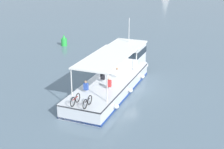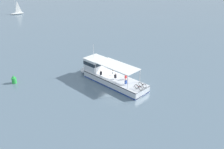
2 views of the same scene
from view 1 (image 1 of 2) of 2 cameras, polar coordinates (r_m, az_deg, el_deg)
The scene contains 3 objects.
ground_plane at distance 27.52m, azimuth 1.92°, elevation -2.07°, with size 400.00×400.00×0.00m, color slate.
ferry_main at distance 27.16m, azimuth 0.80°, elevation -0.07°, with size 7.78×12.91×5.32m.
channel_buoy at distance 40.16m, azimuth -8.50°, elevation 5.86°, with size 0.70×0.70×1.40m.
Camera 1 is at (-1.35, -25.39, 10.54)m, focal length 51.59 mm.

